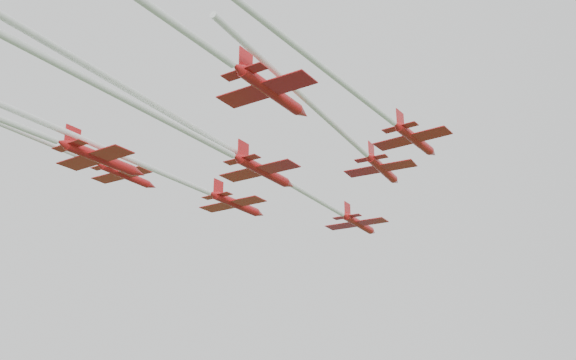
# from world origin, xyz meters

# --- Properties ---
(jet_lead) EXTENTS (29.37, 65.14, 2.79)m
(jet_lead) POSITION_xyz_m (5.08, 3.11, 57.57)
(jet_lead) COLOR red
(jet_row2_left) EXTENTS (23.06, 44.62, 2.94)m
(jet_row2_left) POSITION_xyz_m (-8.81, 2.11, 58.38)
(jet_row2_left) COLOR red
(jet_row2_right) EXTENTS (17.52, 40.66, 2.61)m
(jet_row2_right) POSITION_xyz_m (12.73, -6.40, 59.15)
(jet_row2_right) COLOR red
(jet_row3_left) EXTENTS (19.38, 40.24, 2.51)m
(jet_row3_left) POSITION_xyz_m (-20.68, -7.38, 59.59)
(jet_row3_left) COLOR red
(jet_row3_mid) EXTENTS (25.25, 49.81, 2.81)m
(jet_row3_mid) POSITION_xyz_m (-3.09, -17.36, 56.57)
(jet_row3_mid) COLOR red
(jet_row3_right) EXTENTS (26.36, 48.28, 2.35)m
(jet_row3_right) POSITION_xyz_m (12.50, -24.08, 57.10)
(jet_row3_right) COLOR red
(jet_row4_left) EXTENTS (23.96, 44.93, 2.86)m
(jet_row4_left) POSITION_xyz_m (-19.64, -20.45, 57.01)
(jet_row4_left) COLOR red
(jet_row4_right) EXTENTS (21.74, 42.04, 2.74)m
(jet_row4_right) POSITION_xyz_m (1.61, -31.49, 57.70)
(jet_row4_right) COLOR red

